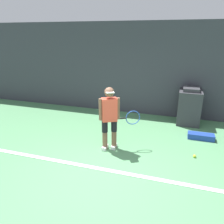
# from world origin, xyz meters

# --- Properties ---
(ground_plane) EXTENTS (24.00, 24.00, 0.00)m
(ground_plane) POSITION_xyz_m (0.00, 0.00, 0.00)
(ground_plane) COLOR #518C5B
(back_wall) EXTENTS (24.00, 0.10, 3.00)m
(back_wall) POSITION_xyz_m (0.00, 3.67, 1.50)
(back_wall) COLOR #383842
(back_wall) RESTS_ON ground_plane
(court_baseline) EXTENTS (21.60, 0.10, 0.01)m
(court_baseline) POSITION_xyz_m (0.00, 0.08, 0.01)
(court_baseline) COLOR white
(court_baseline) RESTS_ON ground_plane
(tennis_player) EXTENTS (0.87, 0.54, 1.51)m
(tennis_player) POSITION_xyz_m (-0.20, 0.97, 0.83)
(tennis_player) COLOR brown
(tennis_player) RESTS_ON ground_plane
(tennis_ball) EXTENTS (0.07, 0.07, 0.07)m
(tennis_ball) POSITION_xyz_m (1.73, 1.14, 0.03)
(tennis_ball) COLOR #D1E533
(tennis_ball) RESTS_ON ground_plane
(covered_chair) EXTENTS (0.65, 0.72, 1.13)m
(covered_chair) POSITION_xyz_m (1.60, 3.21, 0.54)
(covered_chair) COLOR #333338
(covered_chair) RESTS_ON ground_plane
(equipment_bag) EXTENTS (0.66, 0.25, 0.15)m
(equipment_bag) POSITION_xyz_m (1.93, 2.16, 0.07)
(equipment_bag) COLOR #1E3D99
(equipment_bag) RESTS_ON ground_plane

